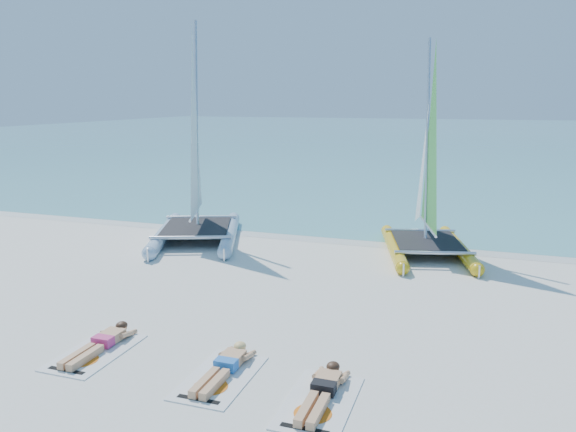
# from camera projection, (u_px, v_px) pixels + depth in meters

# --- Properties ---
(ground) EXTENTS (140.00, 140.00, 0.00)m
(ground) POSITION_uv_depth(u_px,v_px,m) (284.00, 293.00, 13.18)
(ground) COLOR silver
(ground) RESTS_ON ground
(sea) EXTENTS (140.00, 115.00, 0.01)m
(sea) POSITION_uv_depth(u_px,v_px,m) (447.00, 135.00, 71.50)
(sea) COLOR #73BBC0
(sea) RESTS_ON ground
(wet_sand_strip) EXTENTS (140.00, 1.40, 0.01)m
(wet_sand_strip) POSITION_uv_depth(u_px,v_px,m) (340.00, 239.00, 18.27)
(wet_sand_strip) COLOR silver
(wet_sand_strip) RESTS_ON ground
(catamaran_blue) EXTENTS (4.26, 5.83, 7.21)m
(catamaran_blue) POSITION_uv_depth(u_px,v_px,m) (195.00, 173.00, 17.81)
(catamaran_blue) COLOR #A2BBD5
(catamaran_blue) RESTS_ON ground
(catamaran_yellow) EXTENTS (3.38, 5.20, 6.45)m
(catamaran_yellow) POSITION_uv_depth(u_px,v_px,m) (427.00, 183.00, 16.56)
(catamaran_yellow) COLOR gold
(catamaran_yellow) RESTS_ON ground
(towel_a) EXTENTS (1.00, 1.85, 0.02)m
(towel_a) POSITION_uv_depth(u_px,v_px,m) (95.00, 352.00, 10.07)
(towel_a) COLOR silver
(towel_a) RESTS_ON ground
(sunbather_a) EXTENTS (0.37, 1.73, 0.26)m
(sunbather_a) POSITION_uv_depth(u_px,v_px,m) (102.00, 342.00, 10.23)
(sunbather_a) COLOR tan
(sunbather_a) RESTS_ON towel_a
(towel_b) EXTENTS (1.00, 1.85, 0.02)m
(towel_b) POSITION_uv_depth(u_px,v_px,m) (220.00, 377.00, 9.17)
(towel_b) COLOR silver
(towel_b) RESTS_ON ground
(sunbather_b) EXTENTS (0.37, 1.73, 0.26)m
(sunbather_b) POSITION_uv_depth(u_px,v_px,m) (225.00, 366.00, 9.32)
(sunbather_b) COLOR tan
(sunbather_b) RESTS_ON towel_b
(towel_c) EXTENTS (1.00, 1.85, 0.02)m
(towel_c) POSITION_uv_depth(u_px,v_px,m) (319.00, 402.00, 8.42)
(towel_c) COLOR silver
(towel_c) RESTS_ON ground
(sunbather_c) EXTENTS (0.37, 1.73, 0.26)m
(sunbather_c) POSITION_uv_depth(u_px,v_px,m) (323.00, 389.00, 8.57)
(sunbather_c) COLOR tan
(sunbather_c) RESTS_ON towel_c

